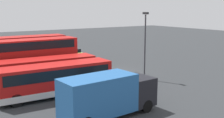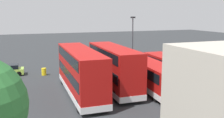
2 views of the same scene
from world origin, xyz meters
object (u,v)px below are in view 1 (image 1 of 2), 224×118
bus_single_deck_near_end (56,79)px  box_truck_blue (108,95)px  waste_bin_yellow (77,59)px  lamp_post_tall (145,40)px  bus_single_deck_second (38,72)px  bus_double_decker_fourth (16,54)px  car_hatchback_silver (73,53)px  bus_double_decker_third (30,58)px

bus_single_deck_near_end → box_truck_blue: (-6.82, -1.15, 0.09)m
bus_single_deck_near_end → box_truck_blue: box_truck_blue is taller
bus_single_deck_near_end → waste_bin_yellow: size_ratio=11.10×
box_truck_blue → lamp_post_tall: size_ratio=1.01×
bus_single_deck_second → box_truck_blue: bearing=-171.4°
waste_bin_yellow → bus_single_deck_second: bearing=136.2°
bus_single_deck_second → box_truck_blue: (-10.39, -1.57, 0.08)m
bus_single_deck_second → box_truck_blue: box_truck_blue is taller
bus_single_deck_second → bus_double_decker_fourth: (7.39, -0.01, 0.83)m
bus_double_decker_fourth → car_hatchback_silver: (7.08, -11.07, -1.75)m
bus_single_deck_second → car_hatchback_silver: size_ratio=2.78×
bus_double_decker_fourth → waste_bin_yellow: bearing=-74.8°
waste_bin_yellow → bus_double_decker_fourth: bearing=105.2°
bus_single_deck_near_end → bus_double_decker_third: bus_double_decker_third is taller
bus_single_deck_second → bus_double_decker_fourth: 7.43m
lamp_post_tall → waste_bin_yellow: (13.44, 1.54, -3.95)m
lamp_post_tall → bus_single_deck_near_end: bearing=90.6°
bus_single_deck_second → car_hatchback_silver: bearing=-37.4°
bus_double_decker_third → bus_single_deck_second: bearing=172.2°
bus_double_decker_fourth → car_hatchback_silver: size_ratio=2.78×
bus_double_decker_fourth → lamp_post_tall: 15.64m
bus_double_decker_third → lamp_post_tall: lamp_post_tall is taller
bus_single_deck_near_end → bus_single_deck_second: size_ratio=0.88×
box_truck_blue → waste_bin_yellow: bearing=-21.4°
bus_double_decker_third → waste_bin_yellow: bearing=-55.3°
bus_double_decker_fourth → waste_bin_yellow: 10.10m
bus_single_deck_near_end → bus_single_deck_second: bearing=6.7°
bus_single_deck_near_end → bus_double_decker_third: 7.31m
bus_single_deck_second → lamp_post_tall: lamp_post_tall is taller
lamp_post_tall → waste_bin_yellow: lamp_post_tall is taller
bus_single_deck_second → bus_double_decker_third: bus_double_decker_third is taller
lamp_post_tall → bus_double_decker_third: bearing=56.0°
bus_double_decker_fourth → car_hatchback_silver: bus_double_decker_fourth is taller
box_truck_blue → car_hatchback_silver: box_truck_blue is taller
bus_double_decker_third → box_truck_blue: 14.14m
car_hatchback_silver → lamp_post_tall: 18.31m
car_hatchback_silver → bus_single_deck_near_end: bearing=149.4°
bus_single_deck_second → bus_double_decker_third: size_ratio=1.13×
bus_single_deck_second → bus_double_decker_third: bearing=-7.8°
bus_double_decker_third → car_hatchback_silver: bus_double_decker_third is taller
bus_double_decker_third → box_truck_blue: bearing=-175.7°
bus_double_decker_fourth → lamp_post_tall: lamp_post_tall is taller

